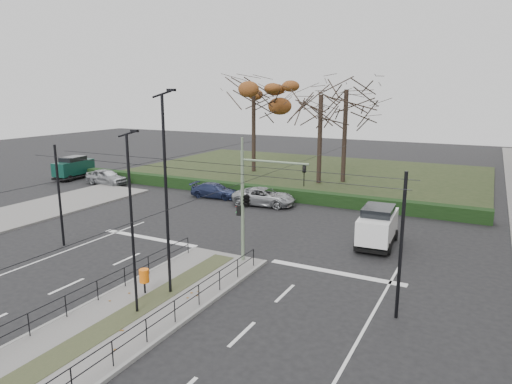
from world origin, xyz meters
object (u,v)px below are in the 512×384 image
green_van (74,167)px  bare_tree_near (321,101)px  rust_tree (254,92)px  parked_car_third (215,190)px  traffic_light (248,198)px  parked_car_first (106,177)px  white_van (378,225)px  parked_car_fourth (264,197)px  bare_tree_center (346,96)px  litter_bin (144,276)px  streetlamp_median_far (167,194)px  streetlamp_median_near (132,223)px

green_van → bare_tree_near: bare_tree_near is taller
rust_tree → bare_tree_near: bearing=-18.7°
bare_tree_near → parked_car_third: bearing=-120.9°
traffic_light → parked_car_first: size_ratio=1.32×
traffic_light → white_van: bearing=48.5°
parked_car_third → green_van: size_ratio=0.91×
parked_car_fourth → bare_tree_near: bearing=-11.4°
parked_car_third → bare_tree_center: bare_tree_center is taller
traffic_light → bare_tree_near: (-3.96, 22.01, 4.46)m
litter_bin → green_van: (-25.28, 18.37, 0.28)m
litter_bin → streetlamp_median_far: (0.96, 0.60, 3.73)m
traffic_light → litter_bin: (-2.24, -5.60, -2.61)m
parked_car_first → bare_tree_near: 22.08m
litter_bin → streetlamp_median_near: (0.91, -1.52, 2.97)m
traffic_light → bare_tree_near: size_ratio=0.52×
streetlamp_median_far → bare_tree_near: 27.34m
white_van → green_van: (-32.90, 6.70, -0.01)m
parked_car_third → bare_tree_near: bare_tree_near is taller
litter_bin → parked_car_third: bearing=113.0°
parked_car_fourth → white_van: (10.25, -5.65, 0.53)m
litter_bin → streetlamp_median_near: size_ratio=0.15×
parked_car_third → white_van: size_ratio=0.95×
streetlamp_median_near → litter_bin: bearing=120.9°
parked_car_third → bare_tree_near: bearing=-36.5°
bare_tree_near → green_van: bearing=-158.6°
parked_car_fourth → traffic_light: bearing=-163.7°
traffic_light → bare_tree_center: 24.28m
bare_tree_near → litter_bin: bearing=-86.4°
white_van → traffic_light: bearing=-131.5°
traffic_light → parked_car_third: size_ratio=1.37×
bare_tree_center → parked_car_third: bearing=-124.3°
bare_tree_center → bare_tree_near: bearing=-139.1°
litter_bin → rust_tree: rust_tree is taller
white_van → rust_tree: size_ratio=0.39×
white_van → green_van: white_van is taller
parked_car_first → rust_tree: rust_tree is taller
streetlamp_median_far → green_van: bearing=145.9°
parked_car_first → green_van: size_ratio=0.95×
litter_bin → white_van: white_van is taller
parked_car_fourth → bare_tree_near: size_ratio=0.44×
litter_bin → bare_tree_center: 30.24m
litter_bin → parked_car_fourth: size_ratio=0.22×
streetlamp_median_near → parked_car_third: 21.38m
traffic_light → parked_car_fourth: bearing=112.6°
streetlamp_median_far → rust_tree: bearing=110.9°
streetlamp_median_far → parked_car_first: size_ratio=2.00×
parked_car_first → bare_tree_near: size_ratio=0.39×
green_van → parked_car_third: bearing=-1.8°
traffic_light → green_van: (-27.52, 12.78, -2.33)m
litter_bin → parked_car_third: 19.37m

